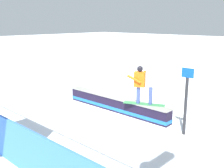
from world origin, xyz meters
TOP-DOWN VIEW (x-y plane):
  - ground_plane at (0.00, 0.00)m, footprint 120.00×120.00m
  - grind_box at (0.00, 0.00)m, footprint 5.13×0.53m
  - snowboarder at (-1.32, 0.04)m, footprint 1.55×0.94m
  - trail_marker at (-3.27, 0.24)m, footprint 0.40×0.10m

SIDE VIEW (x-z plane):
  - ground_plane at x=0.00m, z-range 0.00..0.00m
  - grind_box at x=0.00m, z-range -0.03..0.56m
  - trail_marker at x=-3.27m, z-range 0.07..2.29m
  - snowboarder at x=-1.32m, z-range 0.65..2.10m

